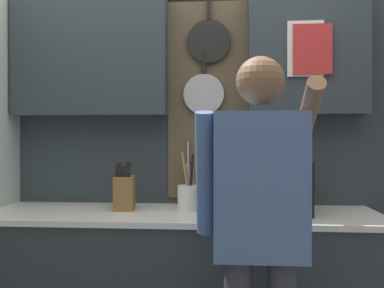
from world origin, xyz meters
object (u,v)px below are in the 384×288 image
at_px(utensil_crock, 189,196).
at_px(microwave, 262,186).
at_px(person, 260,217).
at_px(knife_block, 124,192).

bearing_deg(utensil_crock, microwave, -0.21).
distance_m(microwave, utensil_crock, 0.41).
xyz_separation_m(utensil_crock, person, (0.35, -0.61, -0.00)).
height_order(microwave, utensil_crock, utensil_crock).
bearing_deg(microwave, utensil_crock, 179.79).
height_order(utensil_crock, person, person).
bearing_deg(utensil_crock, knife_block, -179.82).
relative_size(microwave, utensil_crock, 1.50).
height_order(microwave, person, person).
distance_m(microwave, person, 0.61).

